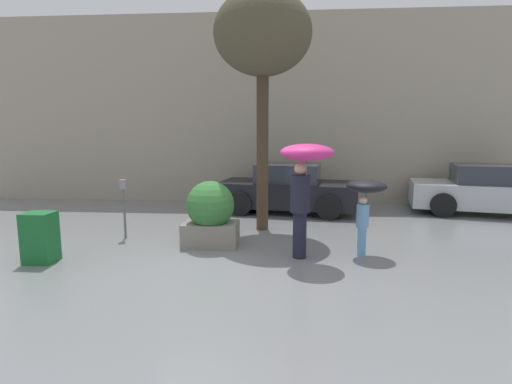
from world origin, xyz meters
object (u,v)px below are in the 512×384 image
(parked_car_far, at_px, (487,191))
(parking_meter, at_px, (124,196))
(planter_box, at_px, (210,214))
(newspaper_box, at_px, (40,237))
(person_adult, at_px, (304,172))
(person_child, at_px, (366,195))
(street_tree, at_px, (263,37))
(parked_car_near, at_px, (288,190))

(parked_car_far, distance_m, parking_meter, 9.75)
(parking_meter, bearing_deg, planter_box, -12.98)
(newspaper_box, bearing_deg, person_adult, 6.41)
(parking_meter, bearing_deg, newspaper_box, -116.41)
(person_child, bearing_deg, person_adult, 145.25)
(parking_meter, bearing_deg, person_adult, -17.09)
(person_child, height_order, newspaper_box, person_child)
(person_child, bearing_deg, street_tree, 85.72)
(parked_car_far, relative_size, parking_meter, 3.34)
(planter_box, distance_m, person_child, 3.05)
(person_adult, bearing_deg, street_tree, 163.79)
(parking_meter, height_order, newspaper_box, parking_meter)
(person_child, xyz_separation_m, parked_car_far, (4.19, 4.15, -0.50))
(person_child, height_order, parking_meter, person_child)
(planter_box, bearing_deg, parking_meter, 167.02)
(planter_box, distance_m, parking_meter, 2.05)
(planter_box, height_order, parked_car_near, parked_car_near)
(street_tree, xyz_separation_m, parking_meter, (-2.94, -1.03, -3.47))
(person_child, distance_m, parking_meter, 5.04)
(planter_box, height_order, person_child, person_child)
(planter_box, height_order, street_tree, street_tree)
(parked_car_far, xyz_separation_m, street_tree, (-6.22, -2.30, 3.75))
(person_child, distance_m, newspaper_box, 5.92)
(parked_car_near, relative_size, parked_car_far, 0.96)
(person_adult, bearing_deg, planter_box, -149.28)
(parked_car_near, bearing_deg, parking_meter, 140.72)
(person_child, xyz_separation_m, parked_car_near, (-1.41, 4.02, -0.51))
(planter_box, xyz_separation_m, street_tree, (0.96, 1.48, 3.72))
(person_child, bearing_deg, parked_car_near, 57.32)
(person_adult, distance_m, parked_car_far, 7.05)
(person_child, distance_m, parked_car_far, 5.92)
(parked_car_near, height_order, parking_meter, parked_car_near)
(street_tree, distance_m, parking_meter, 4.66)
(person_child, xyz_separation_m, newspaper_box, (-5.81, -0.88, -0.70))
(parked_car_near, bearing_deg, person_child, -151.95)
(parked_car_near, height_order, newspaper_box, parked_car_near)
(parked_car_near, bearing_deg, person_adult, -167.90)
(parked_car_near, distance_m, parked_car_far, 5.60)
(person_adult, height_order, parked_car_far, person_adult)
(person_adult, height_order, parked_car_near, person_adult)
(planter_box, xyz_separation_m, person_adult, (1.84, -0.72, 0.92))
(planter_box, height_order, newspaper_box, planter_box)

